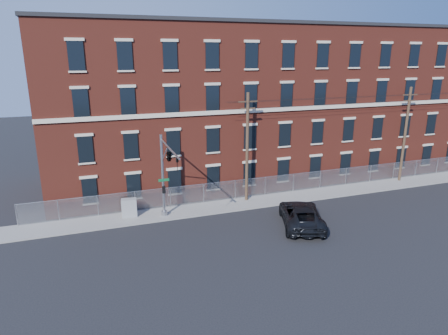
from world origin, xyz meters
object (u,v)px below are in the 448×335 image
at_px(traffic_signal_mast, 167,163).
at_px(utility_pole_near, 247,146).
at_px(pickup_truck, 301,215).
at_px(utility_cabinet, 129,208).

relative_size(traffic_signal_mast, utility_pole_near, 0.70).
distance_m(traffic_signal_mast, pickup_truck, 11.45).
relative_size(traffic_signal_mast, utility_cabinet, 4.47).
distance_m(traffic_signal_mast, utility_cabinet, 6.12).
xyz_separation_m(utility_pole_near, utility_cabinet, (-10.82, -0.34, -4.44)).
bearing_deg(pickup_truck, traffic_signal_mast, 3.53).
bearing_deg(pickup_truck, utility_pole_near, -51.74).
bearing_deg(utility_pole_near, traffic_signal_mast, -156.86).
bearing_deg(utility_pole_near, pickup_truck, -72.19).
bearing_deg(pickup_truck, utility_cabinet, -5.01).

